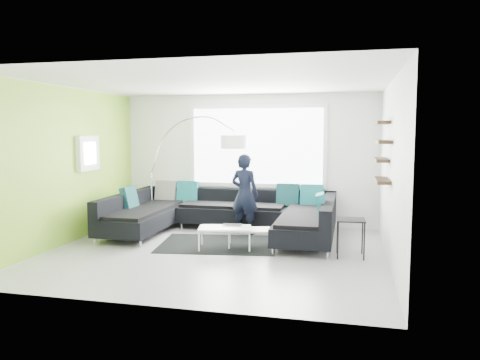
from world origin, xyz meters
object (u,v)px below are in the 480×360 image
side_table (350,238)px  person (245,194)px  sectional_sofa (223,215)px  coffee_table (237,237)px  arc_lamp (151,173)px  laptop (232,225)px

side_table → person: bearing=148.0°
sectional_sofa → coffee_table: (0.49, -0.83, -0.21)m
sectional_sofa → coffee_table: size_ratio=3.67×
sectional_sofa → coffee_table: 0.99m
side_table → person: person is taller
arc_lamp → side_table: arc_lamp is taller
coffee_table → person: size_ratio=0.73×
person → sectional_sofa: bearing=52.4°
laptop → sectional_sofa: bearing=108.2°
side_table → arc_lamp: bearing=160.9°
coffee_table → arc_lamp: (-2.13, 1.25, 0.97)m
coffee_table → side_table: size_ratio=1.87×
coffee_table → laptop: 0.22m
arc_lamp → person: arc_lamp is taller
side_table → laptop: 2.01m
side_table → sectional_sofa: bearing=157.7°
sectional_sofa → laptop: sectional_sofa is taller
laptop → person: bearing=83.9°
sectional_sofa → laptop: size_ratio=11.64×
side_table → person: size_ratio=0.39×
sectional_sofa → side_table: size_ratio=6.86×
coffee_table → arc_lamp: arc_lamp is taller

